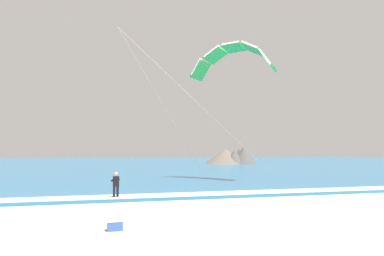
% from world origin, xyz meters
% --- Properties ---
extents(ground_plane, '(200.00, 200.00, 0.00)m').
position_xyz_m(ground_plane, '(0.00, 0.00, 0.00)').
color(ground_plane, beige).
extents(sea, '(200.00, 120.00, 0.20)m').
position_xyz_m(sea, '(0.00, 70.38, 0.10)').
color(sea, teal).
rests_on(sea, ground).
extents(surf_foam, '(200.00, 1.93, 0.04)m').
position_xyz_m(surf_foam, '(0.00, 11.38, 0.22)').
color(surf_foam, white).
rests_on(surf_foam, sea).
extents(surfboard, '(0.52, 1.42, 0.09)m').
position_xyz_m(surfboard, '(-1.27, 11.06, 0.03)').
color(surfboard, white).
rests_on(surfboard, ground).
extents(kitesurfer, '(0.55, 0.54, 1.69)m').
position_xyz_m(kitesurfer, '(-1.27, 11.07, 0.94)').
color(kitesurfer, black).
rests_on(kitesurfer, ground).
extents(kite_primary, '(13.84, 11.85, 11.28)m').
position_xyz_m(kite_primary, '(9.61, 19.80, 11.27)').
color(kite_primary, green).
extents(headland_right, '(10.16, 8.73, 3.75)m').
position_xyz_m(headland_right, '(25.37, 59.05, 1.66)').
color(headland_right, '#665B51').
rests_on(headland_right, ground).
extents(cooler_box, '(0.58, 0.38, 0.40)m').
position_xyz_m(cooler_box, '(-2.00, 2.77, 0.20)').
color(cooler_box, '#2D51B2').
rests_on(cooler_box, ground).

